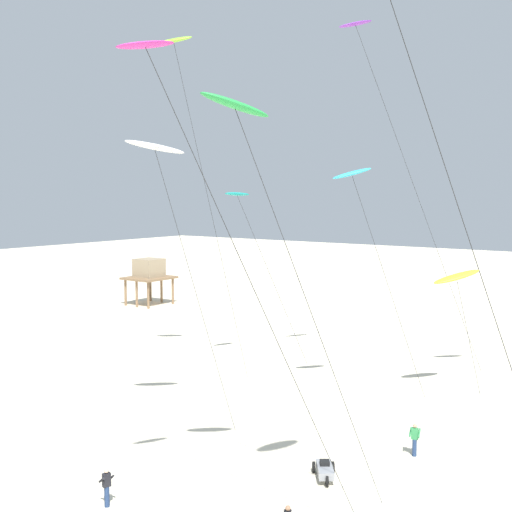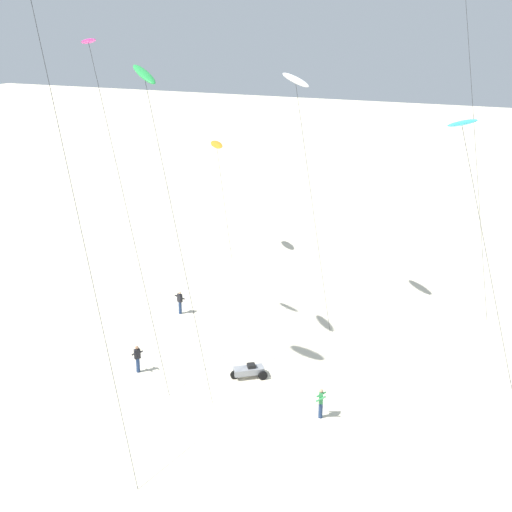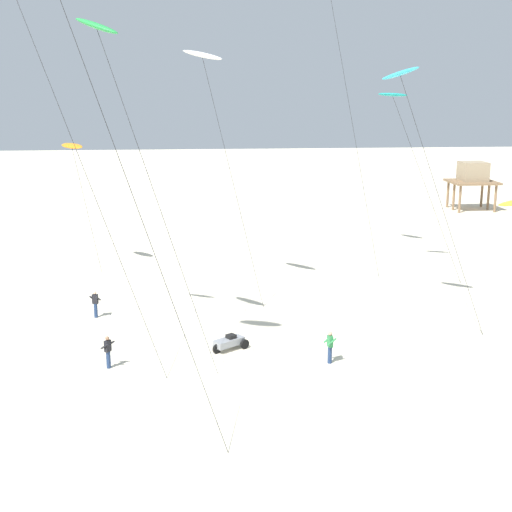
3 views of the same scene
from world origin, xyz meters
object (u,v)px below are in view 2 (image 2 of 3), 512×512
object	(u,v)px
kite_white	(296,81)
kite_magenta	(91,54)
kite_flyer_furthest	(321,402)
kite_flyer_middle	(138,358)
kite_orange	(217,145)
kite_flyer_nearest	(180,302)
kite_cyan	(463,127)
beach_buggy	(250,370)
kite_green	(145,77)

from	to	relation	value
kite_white	kite_magenta	bearing A→B (deg)	-135.71
kite_magenta	kite_flyer_furthest	distance (m)	22.43
kite_magenta	kite_flyer_middle	size ratio (longest dim) A/B	10.98
kite_white	kite_orange	distance (m)	14.09
kite_magenta	kite_flyer_nearest	world-z (taller)	kite_magenta
kite_cyan	kite_flyer_middle	distance (m)	21.65
kite_flyer_nearest	kite_flyer_middle	xyz separation A→B (m)	(1.66, -8.03, 0.00)
kite_flyer_middle	kite_cyan	bearing A→B (deg)	20.02
kite_cyan	kite_flyer_middle	size ratio (longest dim) A/B	8.90
kite_white	kite_orange	xyz separation A→B (m)	(-9.61, 8.29, -6.10)
kite_magenta	beach_buggy	world-z (taller)	kite_magenta
beach_buggy	kite_green	bearing A→B (deg)	176.02
kite_white	kite_green	world-z (taller)	kite_green
kite_white	kite_flyer_furthest	xyz separation A→B (m)	(5.94, -11.98, -14.61)
kite_green	kite_flyer_furthest	world-z (taller)	kite_green
kite_flyer_nearest	kite_orange	bearing A→B (deg)	103.22
kite_flyer_middle	kite_magenta	bearing A→B (deg)	141.23
kite_cyan	kite_green	xyz separation A→B (m)	(-16.01, -3.47, 2.10)
kite_flyer_nearest	beach_buggy	xyz separation A→B (m)	(7.82, -6.09, -0.46)
kite_magenta	kite_flyer_furthest	world-z (taller)	kite_magenta
kite_white	kite_cyan	size ratio (longest dim) A/B	1.08
kite_green	kite_flyer_nearest	distance (m)	16.53
kite_white	kite_green	size ratio (longest dim) A/B	0.94
kite_white	beach_buggy	xyz separation A→B (m)	(0.98, -9.64, -15.07)
kite_green	kite_flyer_nearest	bearing A→B (deg)	106.53
kite_cyan	beach_buggy	world-z (taller)	kite_cyan
kite_magenta	kite_flyer_furthest	size ratio (longest dim) A/B	10.98
kite_white	beach_buggy	distance (m)	17.92
kite_green	beach_buggy	size ratio (longest dim) A/B	8.54
kite_orange	kite_flyer_middle	world-z (taller)	kite_orange
kite_flyer_nearest	beach_buggy	distance (m)	9.92
kite_white	kite_magenta	xyz separation A→B (m)	(-8.85, -8.63, 1.92)
kite_cyan	kite_flyer_furthest	size ratio (longest dim) A/B	8.90
kite_orange	kite_flyer_middle	size ratio (longest dim) A/B	5.84
kite_cyan	beach_buggy	size ratio (longest dim) A/B	7.44
kite_orange	beach_buggy	distance (m)	22.68
kite_white	kite_green	distance (m)	10.59
kite_flyer_middle	beach_buggy	bearing A→B (deg)	17.51
kite_green	kite_flyer_middle	world-z (taller)	kite_green
kite_flyer_middle	kite_white	bearing A→B (deg)	65.94
kite_flyer_middle	kite_flyer_nearest	bearing A→B (deg)	101.69
kite_magenta	beach_buggy	distance (m)	19.65
kite_white	kite_flyer_furthest	distance (m)	19.80
kite_orange	beach_buggy	world-z (taller)	kite_orange
kite_flyer_middle	kite_flyer_furthest	world-z (taller)	same
kite_magenta	kite_flyer_middle	world-z (taller)	kite_magenta
kite_orange	kite_flyer_nearest	world-z (taller)	kite_orange
kite_white	kite_flyer_furthest	world-z (taller)	kite_white
kite_green	kite_cyan	bearing A→B (deg)	12.23
kite_magenta	kite_flyer_middle	bearing A→B (deg)	-38.77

